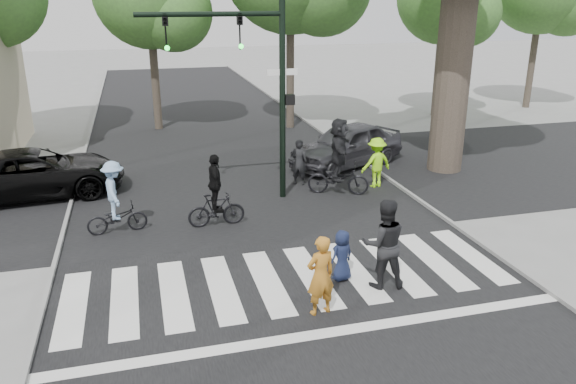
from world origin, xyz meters
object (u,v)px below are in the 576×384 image
at_px(traffic_signal, 253,69).
at_px(pedestrian_woman, 321,276).
at_px(cyclist_mid, 216,197).
at_px(car_suv, 35,173).
at_px(car_grey, 347,145).
at_px(cyclist_right, 339,161).
at_px(pedestrian_child, 342,256).
at_px(pedestrian_adult, 384,244).
at_px(cyclist_left, 115,202).

xyz_separation_m(traffic_signal, pedestrian_woman, (-0.16, -6.69, -3.08)).
distance_m(cyclist_mid, car_suv, 6.32).
bearing_deg(car_grey, pedestrian_woman, -48.53).
height_order(cyclist_mid, cyclist_right, cyclist_right).
distance_m(pedestrian_child, pedestrian_adult, 0.97).
distance_m(pedestrian_woman, cyclist_mid, 5.09).
height_order(cyclist_mid, car_suv, cyclist_mid).
xyz_separation_m(pedestrian_woman, car_grey, (4.10, 9.36, -0.05)).
distance_m(cyclist_left, car_suv, 4.39).
height_order(pedestrian_adult, cyclist_left, pedestrian_adult).
bearing_deg(cyclist_mid, cyclist_right, 21.46).
bearing_deg(car_suv, pedestrian_adult, -141.55).
xyz_separation_m(traffic_signal, pedestrian_adult, (1.46, -5.99, -2.92)).
height_order(cyclist_right, car_suv, cyclist_right).
bearing_deg(pedestrian_child, cyclist_mid, -80.48).
bearing_deg(pedestrian_woman, car_grey, -126.14).
xyz_separation_m(car_suv, car_grey, (10.40, 0.57, 0.04)).
height_order(pedestrian_child, car_grey, car_grey).
relative_size(traffic_signal, pedestrian_adult, 3.06).
height_order(pedestrian_adult, cyclist_mid, cyclist_mid).
bearing_deg(car_grey, pedestrian_adult, -40.86).
height_order(cyclist_left, cyclist_right, cyclist_right).
bearing_deg(car_grey, cyclist_mid, -75.48).
height_order(cyclist_mid, car_grey, cyclist_mid).
distance_m(pedestrian_adult, cyclist_left, 7.05).
distance_m(traffic_signal, pedestrian_child, 6.47).
bearing_deg(traffic_signal, car_suv, 162.00).
relative_size(pedestrian_woman, pedestrian_adult, 0.84).
bearing_deg(cyclist_right, pedestrian_adult, -100.90).
bearing_deg(pedestrian_child, car_grey, -132.26).
xyz_separation_m(pedestrian_woman, car_suv, (-6.30, 8.79, -0.09)).
xyz_separation_m(pedestrian_woman, cyclist_left, (-3.86, 5.15, 0.02)).
height_order(traffic_signal, pedestrian_adult, traffic_signal).
relative_size(pedestrian_adult, car_suv, 0.37).
height_order(car_suv, car_grey, car_grey).
height_order(pedestrian_woman, cyclist_left, cyclist_left).
distance_m(traffic_signal, cyclist_left, 5.28).
xyz_separation_m(pedestrian_adult, car_suv, (-7.92, 8.08, -0.25)).
distance_m(pedestrian_adult, car_suv, 11.32).
relative_size(pedestrian_woman, cyclist_mid, 0.82).
height_order(cyclist_left, car_grey, cyclist_left).
distance_m(pedestrian_child, cyclist_mid, 4.33).
bearing_deg(pedestrian_woman, cyclist_right, -125.28).
bearing_deg(cyclist_left, pedestrian_adult, -39.01).
relative_size(traffic_signal, car_suv, 1.15).
bearing_deg(cyclist_left, cyclist_mid, -4.98).
relative_size(car_suv, car_grey, 1.16).
distance_m(pedestrian_woman, cyclist_right, 7.07).
bearing_deg(car_grey, cyclist_right, -50.47).
bearing_deg(cyclist_left, pedestrian_child, -39.87).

